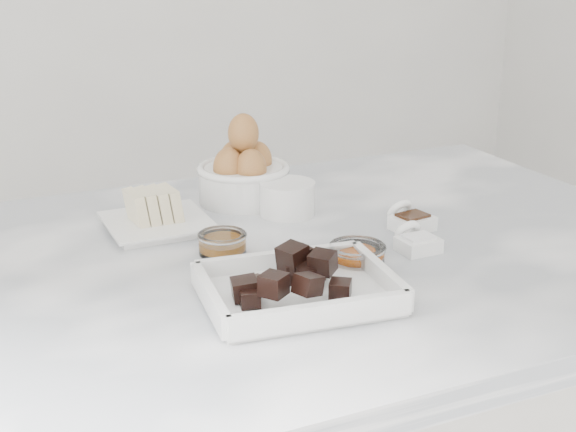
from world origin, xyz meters
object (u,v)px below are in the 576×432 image
at_px(butter_plate, 155,215).
at_px(sugar_ramekin, 287,197).
at_px(egg_bowl, 243,173).
at_px(vanilla_spoon, 409,219).
at_px(honey_bowl, 222,243).
at_px(zest_bowl, 357,255).
at_px(salt_spoon, 415,241).
at_px(chocolate_dish, 298,283).

height_order(butter_plate, sugar_ramekin, butter_plate).
height_order(egg_bowl, vanilla_spoon, egg_bowl).
bearing_deg(honey_bowl, butter_plate, 113.33).
bearing_deg(zest_bowl, egg_bowl, 95.46).
bearing_deg(vanilla_spoon, salt_spoon, -116.62).
relative_size(sugar_ramekin, salt_spoon, 1.29).
bearing_deg(chocolate_dish, zest_bowl, 27.60).
xyz_separation_m(zest_bowl, vanilla_spoon, (0.15, 0.10, -0.00)).
bearing_deg(egg_bowl, vanilla_spoon, -52.01).
distance_m(chocolate_dish, egg_bowl, 0.40).
distance_m(egg_bowl, zest_bowl, 0.34).
relative_size(honey_bowl, salt_spoon, 1.02).
bearing_deg(zest_bowl, butter_plate, 128.00).
distance_m(butter_plate, zest_bowl, 0.33).
height_order(chocolate_dish, butter_plate, butter_plate).
bearing_deg(butter_plate, honey_bowl, -66.67).
xyz_separation_m(butter_plate, salt_spoon, (0.31, -0.24, -0.01)).
relative_size(butter_plate, egg_bowl, 0.98).
distance_m(zest_bowl, salt_spoon, 0.11).
distance_m(egg_bowl, honey_bowl, 0.24).
distance_m(chocolate_dish, honey_bowl, 0.19).
bearing_deg(salt_spoon, sugar_ramekin, 115.24).
height_order(honey_bowl, zest_bowl, zest_bowl).
distance_m(sugar_ramekin, egg_bowl, 0.10).
xyz_separation_m(vanilla_spoon, salt_spoon, (-0.04, -0.08, -0.00)).
xyz_separation_m(egg_bowl, vanilla_spoon, (0.18, -0.23, -0.03)).
xyz_separation_m(egg_bowl, zest_bowl, (0.03, -0.33, -0.03)).
bearing_deg(zest_bowl, sugar_ramekin, 88.44).
height_order(sugar_ramekin, egg_bowl, egg_bowl).
bearing_deg(egg_bowl, salt_spoon, -65.59).
bearing_deg(chocolate_dish, honey_bowl, 99.23).
height_order(chocolate_dish, sugar_ramekin, chocolate_dish).
distance_m(butter_plate, honey_bowl, 0.15).
distance_m(sugar_ramekin, zest_bowl, 0.24).
relative_size(vanilla_spoon, salt_spoon, 1.15).
bearing_deg(zest_bowl, vanilla_spoon, 34.78).
xyz_separation_m(sugar_ramekin, honey_bowl, (-0.15, -0.11, -0.01)).
height_order(butter_plate, zest_bowl, butter_plate).
bearing_deg(butter_plate, vanilla_spoon, -24.23).
bearing_deg(zest_bowl, salt_spoon, 12.45).
relative_size(sugar_ramekin, egg_bowl, 0.57).
bearing_deg(egg_bowl, sugar_ramekin, -67.55).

